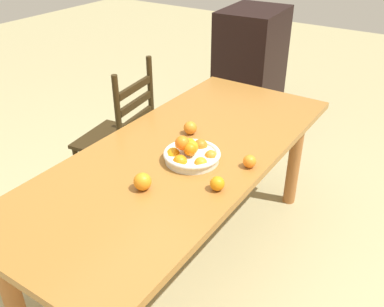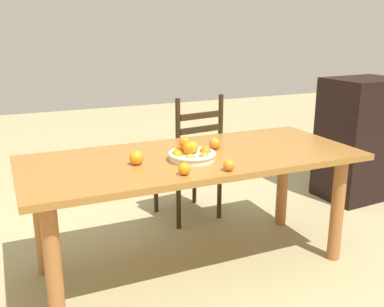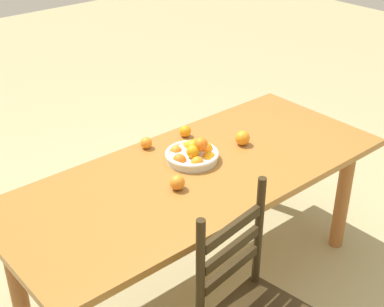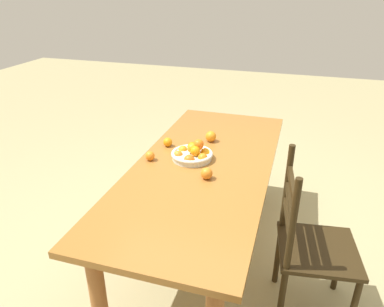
{
  "view_description": "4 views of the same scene",
  "coord_description": "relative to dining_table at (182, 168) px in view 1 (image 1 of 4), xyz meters",
  "views": [
    {
      "loc": [
        -1.53,
        -1.07,
        1.82
      ],
      "look_at": [
        -0.05,
        -0.09,
        0.78
      ],
      "focal_mm": 39.67,
      "sensor_mm": 36.0,
      "label": 1
    },
    {
      "loc": [
        -1.05,
        -2.33,
        1.48
      ],
      "look_at": [
        -0.05,
        -0.09,
        0.78
      ],
      "focal_mm": 41.25,
      "sensor_mm": 36.0,
      "label": 2
    },
    {
      "loc": [
        1.54,
        1.76,
        2.15
      ],
      "look_at": [
        -0.05,
        -0.09,
        0.78
      ],
      "focal_mm": 51.11,
      "sensor_mm": 36.0,
      "label": 3
    },
    {
      "loc": [
        2.02,
        0.54,
        1.82
      ],
      "look_at": [
        -0.05,
        -0.09,
        0.78
      ],
      "focal_mm": 33.76,
      "sensor_mm": 36.0,
      "label": 4
    }
  ],
  "objects": [
    {
      "name": "ground_plane",
      "position": [
        0.0,
        0.0,
        -0.64
      ],
      "size": [
        12.0,
        12.0,
        0.0
      ],
      "primitive_type": "plane",
      "color": "tan"
    },
    {
      "name": "orange_loose_0",
      "position": [
        -0.2,
        -0.32,
        0.14
      ],
      "size": [
        0.07,
        0.07,
        0.07
      ],
      "primitive_type": "sphere",
      "color": "orange",
      "rests_on": "dining_table"
    },
    {
      "name": "fruit_bowl",
      "position": [
        -0.05,
        -0.09,
        0.14
      ],
      "size": [
        0.28,
        0.28,
        0.14
      ],
      "color": "silver",
      "rests_on": "dining_table"
    },
    {
      "name": "chair_near_window",
      "position": [
        0.29,
        0.7,
        -0.16
      ],
      "size": [
        0.49,
        0.49,
        1.0
      ],
      "rotation": [
        0.0,
        0.0,
        3.28
      ],
      "color": "black",
      "rests_on": "ground"
    },
    {
      "name": "dining_table",
      "position": [
        0.0,
        0.0,
        0.0
      ],
      "size": [
        2.03,
        0.86,
        0.74
      ],
      "color": "#9B652A",
      "rests_on": "ground"
    },
    {
      "name": "orange_loose_2",
      "position": [
        0.05,
        -0.35,
        0.14
      ],
      "size": [
        0.06,
        0.06,
        0.06
      ],
      "primitive_type": "sphere",
      "color": "orange",
      "rests_on": "dining_table"
    },
    {
      "name": "orange_loose_3",
      "position": [
        -0.37,
        -0.05,
        0.14
      ],
      "size": [
        0.08,
        0.08,
        0.08
      ],
      "primitive_type": "sphere",
      "color": "orange",
      "rests_on": "dining_table"
    },
    {
      "name": "cabinet",
      "position": [
        1.85,
        0.53,
        -0.1
      ],
      "size": [
        0.67,
        0.52,
        1.07
      ],
      "primitive_type": "cube",
      "rotation": [
        0.0,
        0.0,
        0.07
      ],
      "color": "black",
      "rests_on": "ground"
    },
    {
      "name": "orange_loose_1",
      "position": [
        0.18,
        0.07,
        0.14
      ],
      "size": [
        0.07,
        0.07,
        0.07
      ],
      "primitive_type": "sphere",
      "color": "orange",
      "rests_on": "dining_table"
    }
  ]
}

